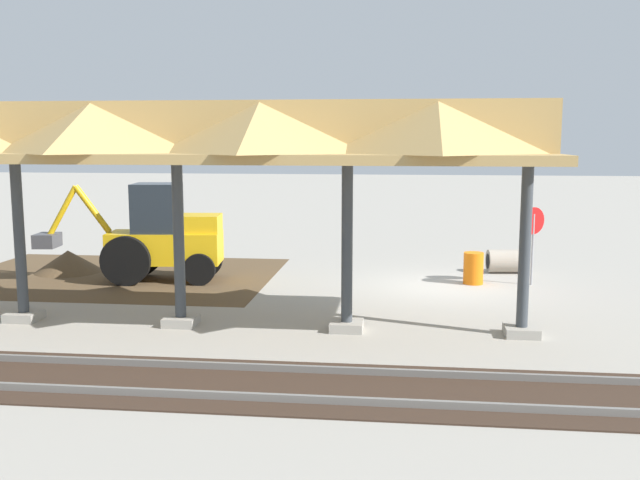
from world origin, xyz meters
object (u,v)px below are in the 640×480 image
Objects in this scene: concrete_pipe at (505,261)px; backhoe at (160,237)px; stop_sign at (533,229)px; traffic_barrel at (473,268)px.

backhoe is at bearing 13.15° from concrete_pipe.
stop_sign is 2.19m from concrete_pipe.
traffic_barrel is at bearing 2.36° from stop_sign.
backhoe is 9.03m from traffic_barrel.
traffic_barrel is at bearing 58.13° from concrete_pipe.
concrete_pipe is at bearing -121.87° from traffic_barrel.
traffic_barrel is (-8.98, -0.54, -0.81)m from backhoe.
stop_sign is at bearing 105.55° from concrete_pipe.
concrete_pipe is at bearing -74.45° from stop_sign.
stop_sign is 2.44× the size of traffic_barrel.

